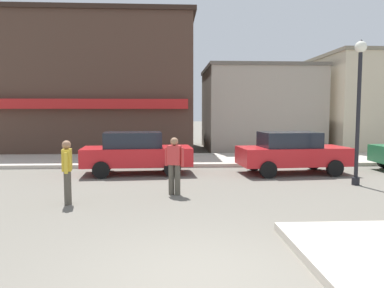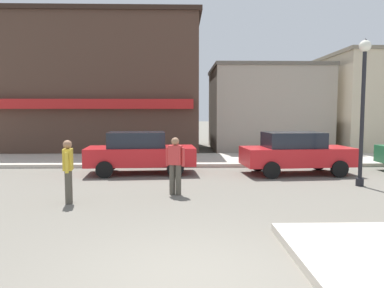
# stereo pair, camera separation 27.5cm
# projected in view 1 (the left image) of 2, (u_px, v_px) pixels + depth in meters

# --- Properties ---
(ground_plane) EXTENTS (160.00, 160.00, 0.00)m
(ground_plane) POSITION_uv_depth(u_px,v_px,m) (202.00, 280.00, 5.19)
(ground_plane) COLOR #6B665B
(kerb_far) EXTENTS (80.00, 4.00, 0.15)m
(kerb_far) POSITION_uv_depth(u_px,v_px,m) (180.00, 160.00, 17.43)
(kerb_far) COLOR beige
(kerb_far) RESTS_ON ground
(lamp_post) EXTENTS (0.36, 0.36, 4.54)m
(lamp_post) POSITION_uv_depth(u_px,v_px,m) (359.00, 91.00, 11.62)
(lamp_post) COLOR black
(lamp_post) RESTS_ON ground
(parked_car_nearest) EXTENTS (4.12, 2.10, 1.56)m
(parked_car_nearest) POSITION_uv_depth(u_px,v_px,m) (136.00, 152.00, 13.91)
(parked_car_nearest) COLOR red
(parked_car_nearest) RESTS_ON ground
(parked_car_second) EXTENTS (4.13, 2.13, 1.56)m
(parked_car_second) POSITION_uv_depth(u_px,v_px,m) (292.00, 152.00, 13.97)
(parked_car_second) COLOR red
(parked_car_second) RESTS_ON ground
(pedestrian_crossing_near) EXTENTS (0.27, 0.56, 1.61)m
(pedestrian_crossing_near) POSITION_uv_depth(u_px,v_px,m) (67.00, 170.00, 9.37)
(pedestrian_crossing_near) COLOR #4C473D
(pedestrian_crossing_near) RESTS_ON ground
(pedestrian_crossing_far) EXTENTS (0.55, 0.32, 1.61)m
(pedestrian_crossing_far) POSITION_uv_depth(u_px,v_px,m) (174.00, 164.00, 10.40)
(pedestrian_crossing_far) COLOR #4C473D
(pedestrian_crossing_far) RESTS_ON ground
(building_corner_shop) EXTENTS (11.85, 8.75, 7.65)m
(building_corner_shop) POSITION_uv_depth(u_px,v_px,m) (96.00, 87.00, 22.91)
(building_corner_shop) COLOR #473328
(building_corner_shop) RESTS_ON ground
(building_storefront_left_near) EXTENTS (6.59, 6.29, 4.98)m
(building_storefront_left_near) POSITION_uv_depth(u_px,v_px,m) (258.00, 109.00, 23.16)
(building_storefront_left_near) COLOR #9E9384
(building_storefront_left_near) RESTS_ON ground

